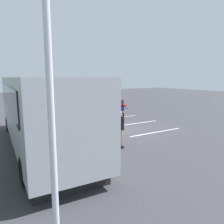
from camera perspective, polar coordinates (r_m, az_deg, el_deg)
name	(u,v)px	position (r m, az deg, el deg)	size (l,w,h in m)	color
ground_plane	(123,129)	(13.61, 2.94, -4.52)	(80.00, 80.00, 0.00)	#38383D
tour_bus	(39,112)	(10.35, -18.91, -0.12)	(10.36, 2.75, 3.25)	#B7BABF
spectator_far_left	(120,126)	(9.72, 2.03, -3.69)	(0.58, 0.35, 1.78)	#473823
spectator_left	(100,122)	(10.53, -3.23, -2.64)	(0.58, 0.34, 1.79)	black
spectator_centre	(93,119)	(11.60, -5.19, -1.98)	(0.57, 0.38, 1.67)	black
spectator_right	(90,115)	(12.62, -6.00, -0.90)	(0.57, 0.38, 1.72)	black
spectator_far_right	(80,113)	(13.59, -8.53, -0.21)	(0.57, 0.39, 1.72)	black
parked_motorcycle_silver	(70,121)	(13.99, -11.23, -2.28)	(2.05, 0.58, 0.99)	black
stunt_motorcycle	(120,106)	(16.85, 2.15, 1.61)	(2.04, 0.59, 1.65)	black
flagpole	(48,58)	(2.51, -16.82, 13.60)	(0.78, 0.36, 7.00)	silver
bay_line_a	(156,132)	(13.03, 11.79, -5.32)	(0.15, 3.84, 0.01)	white
bay_line_b	(131,124)	(15.00, 5.16, -3.23)	(0.16, 4.63, 0.01)	white
bay_line_c	(112,118)	(17.13, 0.13, -1.62)	(0.16, 4.65, 0.01)	white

